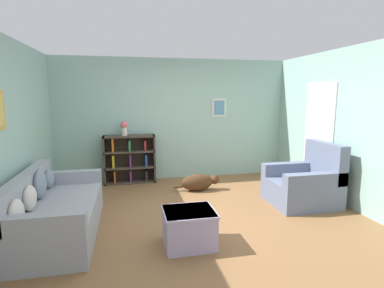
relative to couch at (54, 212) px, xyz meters
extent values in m
plane|color=brown|center=(1.98, 0.22, -0.31)|extent=(14.00, 14.00, 0.00)
cube|color=#93BCB2|center=(1.98, 2.47, 0.99)|extent=(5.60, 0.10, 2.60)
cube|color=silver|center=(2.98, 2.41, 1.24)|extent=(0.32, 0.02, 0.40)
cube|color=#568EAD|center=(2.98, 2.40, 1.24)|extent=(0.24, 0.01, 0.32)
cube|color=#93BCB2|center=(-0.57, 0.22, 0.99)|extent=(0.10, 5.00, 2.60)
cube|color=#93BCB2|center=(4.53, 0.22, 0.99)|extent=(0.10, 5.00, 2.60)
cube|color=white|center=(4.47, 0.92, 0.72)|extent=(0.02, 0.84, 2.05)
sphere|color=tan|center=(4.44, 0.57, 0.69)|extent=(0.05, 0.05, 0.05)
cube|color=#9399A3|center=(0.06, 0.00, -0.09)|extent=(0.93, 1.96, 0.44)
cube|color=#9399A3|center=(-0.33, 0.00, 0.33)|extent=(0.16, 1.96, 0.39)
cube|color=#9399A3|center=(0.06, -0.90, 0.23)|extent=(0.93, 0.16, 0.19)
cube|color=#9399A3|center=(0.06, 0.90, 0.23)|extent=(0.93, 0.16, 0.19)
ellipsoid|color=beige|center=(-0.21, -0.69, 0.28)|extent=(0.14, 0.30, 0.30)
ellipsoid|color=beige|center=(-0.21, -0.23, 0.29)|extent=(0.14, 0.31, 0.31)
ellipsoid|color=slate|center=(-0.21, 0.23, 0.33)|extent=(0.14, 0.40, 0.40)
ellipsoid|color=slate|center=(-0.21, 0.68, 0.27)|extent=(0.14, 0.28, 0.28)
cube|color=#42382D|center=(0.49, 2.24, 0.19)|extent=(0.04, 0.31, 1.00)
cube|color=#42382D|center=(1.50, 2.24, 0.19)|extent=(0.04, 0.31, 1.00)
cube|color=#42382D|center=(0.99, 2.39, 0.19)|extent=(1.05, 0.02, 1.00)
cube|color=#42382D|center=(0.99, 2.24, -0.29)|extent=(1.05, 0.31, 0.04)
cube|color=#42382D|center=(0.99, 2.24, 0.03)|extent=(1.05, 0.31, 0.04)
cube|color=#42382D|center=(0.99, 2.24, 0.36)|extent=(1.05, 0.31, 0.04)
cube|color=#42382D|center=(0.99, 2.24, 0.68)|extent=(1.05, 0.31, 0.04)
cube|color=orange|center=(0.68, 2.23, -0.16)|extent=(0.03, 0.24, 0.26)
cube|color=gold|center=(0.66, 2.23, 0.17)|extent=(0.04, 0.24, 0.26)
cube|color=orange|center=(0.66, 2.23, 0.51)|extent=(0.04, 0.24, 0.27)
cube|color=#7A2D84|center=(1.00, 2.23, -0.16)|extent=(0.03, 0.24, 0.26)
cube|color=#7A2D84|center=(1.00, 2.23, 0.18)|extent=(0.03, 0.24, 0.27)
cube|color=#287A3D|center=(1.00, 2.23, 0.49)|extent=(0.04, 0.24, 0.23)
cube|color=black|center=(1.33, 2.23, -0.17)|extent=(0.05, 0.24, 0.24)
cube|color=#234C9E|center=(1.33, 2.23, 0.17)|extent=(0.04, 0.24, 0.25)
cube|color=#B22823|center=(1.31, 2.23, 0.48)|extent=(0.03, 0.24, 0.21)
cube|color=slate|center=(3.81, 0.36, -0.10)|extent=(1.03, 0.93, 0.41)
cube|color=slate|center=(4.23, 0.36, 0.42)|extent=(0.18, 0.93, 0.63)
cube|color=slate|center=(3.81, -0.02, 0.21)|extent=(1.03, 0.18, 0.22)
cube|color=slate|center=(3.81, 0.74, 0.21)|extent=(1.03, 0.18, 0.22)
cube|color=#ADA3CC|center=(1.67, -0.65, -0.08)|extent=(0.60, 0.52, 0.45)
cube|color=#BBB0DC|center=(1.67, -0.65, 0.13)|extent=(0.62, 0.55, 0.03)
ellipsoid|color=#472D19|center=(2.25, 1.42, -0.14)|extent=(0.61, 0.29, 0.33)
sphere|color=#472D19|center=(2.60, 1.42, -0.11)|extent=(0.18, 0.18, 0.18)
ellipsoid|color=#472D19|center=(1.89, 1.46, -0.23)|extent=(0.20, 0.05, 0.05)
cylinder|color=silver|center=(0.90, 2.24, 0.78)|extent=(0.11, 0.11, 0.16)
sphere|color=#E06B70|center=(0.90, 2.24, 0.92)|extent=(0.15, 0.15, 0.15)
camera|label=1|loc=(0.99, -4.01, 1.52)|focal=28.00mm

